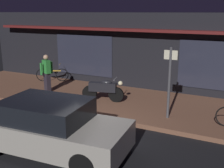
# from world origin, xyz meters

# --- Properties ---
(ground_plane) EXTENTS (60.00, 60.00, 0.00)m
(ground_plane) POSITION_xyz_m (0.00, 0.00, 0.00)
(ground_plane) COLOR black
(sidewalk_slab) EXTENTS (18.00, 4.00, 0.15)m
(sidewalk_slab) POSITION_xyz_m (0.00, 3.00, 0.07)
(sidewalk_slab) COLOR brown
(sidewalk_slab) RESTS_ON ground_plane
(storefront_building) EXTENTS (18.00, 3.30, 3.60)m
(storefront_building) POSITION_xyz_m (0.00, 6.39, 1.80)
(storefront_building) COLOR black
(storefront_building) RESTS_ON ground_plane
(motorcycle) EXTENTS (1.68, 0.66, 0.97)m
(motorcycle) POSITION_xyz_m (-0.79, 2.56, 0.65)
(motorcycle) COLOR black
(motorcycle) RESTS_ON sidewalk_slab
(bicycle_parked) EXTENTS (1.49, 0.80, 0.91)m
(bicycle_parked) POSITION_xyz_m (-4.69, 4.26, 0.51)
(bicycle_parked) COLOR black
(bicycle_parked) RESTS_ON sidewalk_slab
(person_photographer) EXTENTS (0.43, 0.60, 1.67)m
(person_photographer) POSITION_xyz_m (-3.68, 2.64, 1.03)
(person_photographer) COLOR #28232D
(person_photographer) RESTS_ON sidewalk_slab
(sign_post) EXTENTS (0.44, 0.09, 2.40)m
(sign_post) POSITION_xyz_m (2.01, 1.94, 1.51)
(sign_post) COLOR #47474C
(sign_post) RESTS_ON sidewalk_slab
(parked_car_far) EXTENTS (4.22, 2.05, 1.42)m
(parked_car_far) POSITION_xyz_m (-0.26, -1.44, 0.70)
(parked_car_far) COLOR black
(parked_car_far) RESTS_ON ground_plane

